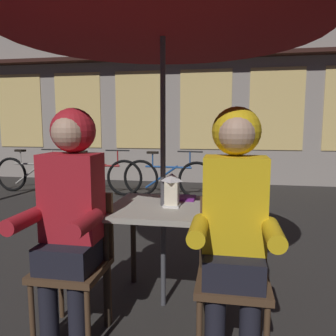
# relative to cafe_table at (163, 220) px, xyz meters

# --- Properties ---
(ground_plane) EXTENTS (60.00, 60.00, 0.00)m
(ground_plane) POSITION_rel_cafe_table_xyz_m (0.00, 0.00, -0.64)
(ground_plane) COLOR #2D2B28
(cafe_table) EXTENTS (0.72, 0.72, 0.74)m
(cafe_table) POSITION_rel_cafe_table_xyz_m (0.00, 0.00, 0.00)
(cafe_table) COLOR #B2AD9E
(cafe_table) RESTS_ON ground_plane
(patio_umbrella) EXTENTS (2.10, 2.10, 2.31)m
(patio_umbrella) POSITION_rel_cafe_table_xyz_m (0.00, 0.00, 1.42)
(patio_umbrella) COLOR #4C4C51
(patio_umbrella) RESTS_ON ground_plane
(lantern) EXTENTS (0.11, 0.11, 0.23)m
(lantern) POSITION_rel_cafe_table_xyz_m (0.07, -0.02, 0.22)
(lantern) COLOR white
(lantern) RESTS_ON cafe_table
(chair_left) EXTENTS (0.40, 0.40, 0.87)m
(chair_left) POSITION_rel_cafe_table_xyz_m (-0.48, -0.37, -0.15)
(chair_left) COLOR #513823
(chair_left) RESTS_ON ground_plane
(chair_right) EXTENTS (0.40, 0.40, 0.87)m
(chair_right) POSITION_rel_cafe_table_xyz_m (0.48, -0.37, -0.15)
(chair_right) COLOR #513823
(chair_right) RESTS_ON ground_plane
(person_left_hooded) EXTENTS (0.45, 0.56, 1.40)m
(person_left_hooded) POSITION_rel_cafe_table_xyz_m (-0.48, -0.43, 0.21)
(person_left_hooded) COLOR black
(person_left_hooded) RESTS_ON ground_plane
(person_right_hooded) EXTENTS (0.45, 0.56, 1.40)m
(person_right_hooded) POSITION_rel_cafe_table_xyz_m (0.48, -0.43, 0.21)
(person_right_hooded) COLOR black
(person_right_hooded) RESTS_ON ground_plane
(shopfront_building) EXTENTS (10.00, 0.93, 6.20)m
(shopfront_building) POSITION_rel_cafe_table_xyz_m (-0.79, 5.40, 2.45)
(shopfront_building) COLOR #9E9389
(shopfront_building) RESTS_ON ground_plane
(bicycle_nearest) EXTENTS (1.68, 0.12, 0.84)m
(bicycle_nearest) POSITION_rel_cafe_table_xyz_m (-3.16, 3.49, -0.29)
(bicycle_nearest) COLOR black
(bicycle_nearest) RESTS_ON ground_plane
(bicycle_second) EXTENTS (1.68, 0.13, 0.84)m
(bicycle_second) POSITION_rel_cafe_table_xyz_m (-1.90, 3.48, -0.29)
(bicycle_second) COLOR black
(bicycle_second) RESTS_ON ground_plane
(bicycle_third) EXTENTS (1.68, 0.18, 0.84)m
(bicycle_third) POSITION_rel_cafe_table_xyz_m (-0.59, 3.50, -0.29)
(bicycle_third) COLOR black
(bicycle_third) RESTS_ON ground_plane
(book) EXTENTS (0.20, 0.14, 0.02)m
(book) POSITION_rel_cafe_table_xyz_m (0.10, 0.21, 0.11)
(book) COLOR #661E7A
(book) RESTS_ON cafe_table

